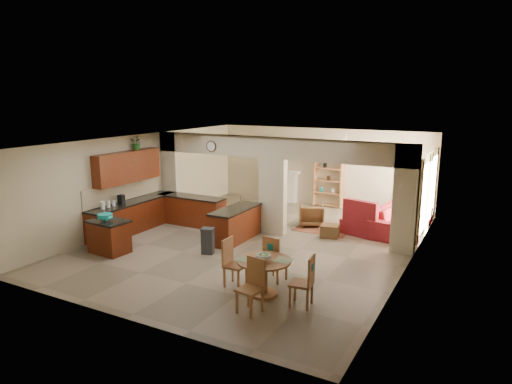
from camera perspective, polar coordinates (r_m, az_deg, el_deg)
The scene contains 39 objects.
floor at distance 12.63m, azimuth 0.05°, elevation -6.26°, with size 10.00×10.00×0.00m, color #7F6F58.
ceiling at distance 12.05m, azimuth 0.05°, elevation 6.48°, with size 10.00×10.00×0.00m, color white.
wall_back at distance 16.77m, azimuth 8.17°, elevation 3.12°, with size 8.00×8.00×0.00m, color #BCAF8A.
wall_front at distance 8.35m, azimuth -16.51°, elevation -6.39°, with size 8.00×8.00×0.00m, color #BCAF8A.
wall_left at distance 14.55m, azimuth -13.97°, elevation 1.53°, with size 10.00×10.00×0.00m, color #BCAF8A.
wall_right at distance 11.00m, azimuth 18.74°, elevation -2.11°, with size 10.00×10.00×0.00m, color #BCAF8A.
partition_left_pier at distance 15.11m, azimuth -10.59°, elevation 2.06°, with size 0.60×0.25×2.80m, color #BCAF8A.
partition_center_pier at distance 13.20m, azimuth 2.10°, elevation -0.51°, with size 0.80×0.25×2.20m, color #BCAF8A.
partition_right_pier at distance 12.01m, azimuth 18.16°, elevation -0.91°, with size 0.60×0.25×2.80m, color #BCAF8A.
partition_header at distance 12.97m, azimuth 2.15°, elevation 5.54°, with size 8.00×0.25×0.60m, color #BCAF8A.
kitchen_counter at distance 14.09m, azimuth -12.22°, elevation -2.63°, with size 2.52×3.29×1.48m.
upper_cabinets at distance 13.77m, azimuth -15.75°, elevation 3.04°, with size 0.35×2.40×0.90m, color #3D0C07.
peninsula at distance 12.69m, azimuth -2.59°, elevation -4.03°, with size 0.70×1.85×0.91m.
wall_clock at distance 13.84m, azimuth -5.62°, elevation 5.69°, with size 0.34×0.34×0.03m, color #502F1A.
rug at distance 14.01m, azimuth 8.49°, elevation -4.52°, with size 1.60×1.30×0.01m, color brown.
fireplace at distance 17.36m, azimuth 2.94°, elevation 0.90°, with size 1.60×0.35×1.20m.
shelving_unit at distance 16.57m, azimuth 9.04°, elevation 1.23°, with size 1.00×0.32×1.80m, color brown.
window_a at distance 13.27m, azimuth 20.26°, elevation -0.75°, with size 0.02×0.90×1.90m, color white.
window_b at distance 14.92m, azimuth 21.22°, elevation 0.53°, with size 0.02×0.90×1.90m, color white.
glazed_door at distance 14.13m, azimuth 20.72°, elevation -0.67°, with size 0.02×0.70×2.10m, color white.
drape_a_left at distance 12.70m, azimuth 19.69°, elevation -1.27°, with size 0.10×0.28×2.30m, color #42251A.
drape_a_right at distance 13.86m, azimuth 20.46°, elevation -0.25°, with size 0.10×0.28×2.30m, color #42251A.
drape_b_left at distance 14.34m, azimuth 20.75°, elevation 0.13°, with size 0.10×0.28×2.30m, color #42251A.
drape_b_right at distance 15.52m, azimuth 21.36°, elevation 0.94°, with size 0.10×0.28×2.30m, color #42251A.
ceiling_fan at distance 14.26m, azimuth 11.19°, elevation 6.16°, with size 1.00×1.00×0.10m, color white.
kitchen_island at distance 12.27m, azimuth -17.86°, elevation -5.31°, with size 1.03×0.76×0.85m.
teal_bowl at distance 12.13m, azimuth -18.34°, elevation -3.04°, with size 0.38×0.38×0.18m, color teal.
trash_can at distance 11.72m, azimuth -6.04°, elevation -6.22°, with size 0.29×0.25×0.62m, color #2A2A2C.
dining_table at distance 9.27m, azimuth 0.99°, elevation -9.92°, with size 1.10×1.10×0.75m.
fruit_bowl at distance 9.08m, azimuth 0.95°, elevation -8.17°, with size 0.30×0.30×0.16m, color #60B426.
sofa at distance 14.14m, azimuth 17.71°, elevation -3.16°, with size 1.07×2.73×0.80m, color maroon.
chaise at distance 13.68m, azimuth 13.20°, elevation -4.22°, with size 1.06×0.86×0.42m, color maroon.
armchair at distance 14.21m, azimuth 6.94°, elevation -2.85°, with size 0.71×0.74×0.67m, color maroon.
ottoman at distance 13.20m, azimuth 9.23°, elevation -4.80°, with size 0.49×0.49×0.36m, color maroon.
plant at distance 14.00m, azimuth -14.67°, elevation 5.97°, with size 0.38×0.33×0.42m, color #1A4713.
chair_north at distance 9.90m, azimuth 2.20°, elevation -8.14°, with size 0.48×0.48×1.02m.
chair_east at distance 8.83m, azimuth 6.25°, elevation -10.78°, with size 0.47×0.47×1.02m.
chair_south at distance 8.61m, azimuth -0.42°, elevation -11.32°, with size 0.49×0.49×1.02m.
chair_west at distance 9.72m, azimuth -3.03°, elevation -8.53°, with size 0.43×0.42×1.02m.
Camera 1 is at (5.67, -10.57, 3.97)m, focal length 32.00 mm.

